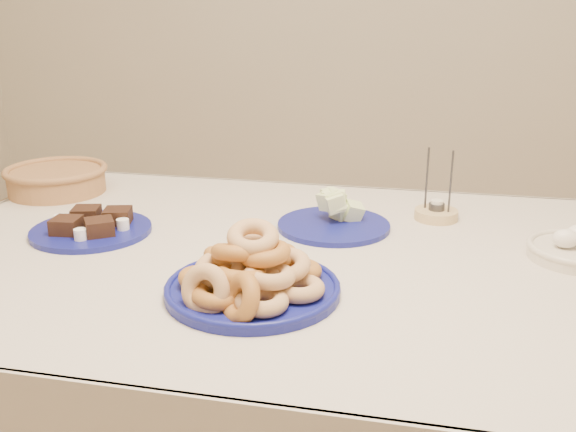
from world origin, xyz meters
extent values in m
cylinder|color=brown|center=(-0.70, 0.40, 0.36)|extent=(0.06, 0.06, 0.72)
cylinder|color=brown|center=(0.70, 0.40, 0.36)|extent=(0.06, 0.06, 0.72)
cube|color=beige|center=(0.00, 0.00, 0.74)|extent=(1.70, 1.10, 0.02)
cube|color=beige|center=(0.00, 0.55, 0.61)|extent=(1.70, 0.01, 0.28)
cylinder|color=navy|center=(-0.03, -0.22, 0.76)|extent=(0.43, 0.43, 0.02)
torus|color=navy|center=(-0.03, -0.22, 0.77)|extent=(0.43, 0.43, 0.01)
torus|color=#B57E4B|center=(0.06, -0.24, 0.78)|extent=(0.13, 0.13, 0.03)
torus|color=brown|center=(0.04, -0.16, 0.78)|extent=(0.13, 0.13, 0.04)
torus|color=brown|center=(-0.03, -0.13, 0.78)|extent=(0.10, 0.10, 0.03)
torus|color=#B57E4B|center=(-0.11, -0.16, 0.78)|extent=(0.11, 0.11, 0.03)
torus|color=brown|center=(-0.12, -0.24, 0.78)|extent=(0.14, 0.14, 0.04)
torus|color=brown|center=(-0.07, -0.30, 0.78)|extent=(0.14, 0.13, 0.04)
torus|color=#B57E4B|center=(0.01, -0.31, 0.78)|extent=(0.11, 0.11, 0.03)
torus|color=#B57E4B|center=(0.03, -0.21, 0.81)|extent=(0.12, 0.12, 0.05)
torus|color=brown|center=(0.00, -0.17, 0.81)|extent=(0.13, 0.13, 0.04)
torus|color=#B57E4B|center=(-0.05, -0.16, 0.81)|extent=(0.12, 0.12, 0.05)
torus|color=brown|center=(-0.08, -0.20, 0.81)|extent=(0.14, 0.14, 0.06)
torus|color=#B57E4B|center=(-0.08, -0.25, 0.81)|extent=(0.10, 0.11, 0.06)
torus|color=brown|center=(-0.04, -0.27, 0.81)|extent=(0.11, 0.11, 0.05)
torus|color=#B57E4B|center=(0.01, -0.26, 0.81)|extent=(0.13, 0.13, 0.04)
torus|color=brown|center=(0.00, -0.23, 0.84)|extent=(0.10, 0.10, 0.04)
torus|color=#B57E4B|center=(-0.03, -0.19, 0.84)|extent=(0.12, 0.12, 0.03)
torus|color=brown|center=(-0.05, -0.24, 0.84)|extent=(0.10, 0.10, 0.06)
torus|color=#B57E4B|center=(-0.03, -0.23, 0.87)|extent=(0.12, 0.12, 0.06)
torus|color=#B57E4B|center=(-0.09, -0.32, 0.80)|extent=(0.10, 0.08, 0.10)
torus|color=brown|center=(-0.02, -0.33, 0.79)|extent=(0.11, 0.11, 0.10)
cylinder|color=navy|center=(0.06, 0.18, 0.76)|extent=(0.35, 0.35, 0.01)
cube|color=#D6EF97|center=(0.07, 0.19, 0.81)|extent=(0.05, 0.05, 0.05)
cube|color=#D6EF97|center=(0.10, 0.21, 0.78)|extent=(0.07, 0.06, 0.06)
cube|color=#D6EF97|center=(0.08, 0.21, 0.78)|extent=(0.06, 0.06, 0.05)
cube|color=#D6EF97|center=(0.08, 0.21, 0.78)|extent=(0.06, 0.06, 0.05)
cube|color=#D6EF97|center=(0.06, 0.18, 0.81)|extent=(0.06, 0.06, 0.05)
cube|color=#D6EF97|center=(0.05, 0.21, 0.81)|extent=(0.06, 0.06, 0.04)
cube|color=#D6EF97|center=(0.06, 0.18, 0.81)|extent=(0.06, 0.06, 0.06)
cube|color=#D6EF97|center=(0.05, 0.19, 0.81)|extent=(0.07, 0.06, 0.05)
cube|color=#D6EF97|center=(0.05, 0.20, 0.81)|extent=(0.06, 0.06, 0.06)
cube|color=#D6EF97|center=(0.06, 0.21, 0.81)|extent=(0.06, 0.06, 0.05)
cylinder|color=navy|center=(-0.49, 0.02, 0.76)|extent=(0.33, 0.33, 0.01)
cube|color=black|center=(-0.53, -0.02, 0.78)|extent=(0.07, 0.07, 0.04)
cube|color=black|center=(-0.45, -0.02, 0.78)|extent=(0.09, 0.09, 0.04)
cube|color=black|center=(-0.52, 0.06, 0.78)|extent=(0.07, 0.07, 0.04)
cube|color=black|center=(-0.44, 0.06, 0.78)|extent=(0.08, 0.08, 0.04)
cylinder|color=white|center=(-0.57, 0.02, 0.78)|extent=(0.03, 0.03, 0.02)
cylinder|color=white|center=(-0.47, -0.06, 0.78)|extent=(0.03, 0.03, 0.02)
cylinder|color=white|center=(-0.41, 0.03, 0.78)|extent=(0.03, 0.03, 0.02)
cylinder|color=brown|center=(-0.75, 0.31, 0.78)|extent=(0.34, 0.34, 0.06)
torus|color=brown|center=(-0.75, 0.31, 0.82)|extent=(0.37, 0.37, 0.02)
cylinder|color=tan|center=(0.30, 0.30, 0.76)|extent=(0.14, 0.14, 0.02)
cylinder|color=#3E3E43|center=(0.30, 0.30, 0.78)|extent=(0.05, 0.05, 0.02)
cylinder|color=white|center=(0.30, 0.30, 0.80)|extent=(0.04, 0.04, 0.01)
cylinder|color=#3E3E43|center=(0.27, 0.31, 0.85)|extent=(0.01, 0.01, 0.15)
cylinder|color=#3E3E43|center=(0.33, 0.29, 0.85)|extent=(0.01, 0.01, 0.15)
cylinder|color=beige|center=(0.59, 0.09, 0.76)|extent=(0.20, 0.20, 0.03)
ellipsoid|color=white|center=(0.57, 0.08, 0.80)|extent=(0.05, 0.04, 0.04)
camera|label=1|loc=(0.27, -1.27, 1.27)|focal=40.00mm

